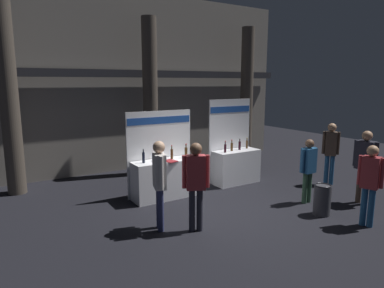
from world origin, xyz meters
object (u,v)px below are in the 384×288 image
visitor_4 (196,179)px  visitor_5 (159,177)px  visitor_6 (370,179)px  visitor_0 (331,148)px  exhibitor_booth_1 (235,163)px  visitor_1 (308,166)px  exhibitor_booth_0 (165,175)px  visitor_3 (365,160)px  trash_bin (322,200)px

visitor_4 → visitor_5: bearing=167.6°
visitor_6 → visitor_0: bearing=-56.5°
exhibitor_booth_1 → visitor_1: bearing=-79.4°
visitor_1 → exhibitor_booth_0: bearing=-39.1°
exhibitor_booth_1 → visitor_4: bearing=-141.1°
exhibitor_booth_0 → visitor_3: bearing=-37.1°
visitor_5 → visitor_4: bearing=70.0°
visitor_0 → exhibitor_booth_1: bearing=14.5°
exhibitor_booth_0 → exhibitor_booth_1: size_ratio=0.91×
trash_bin → visitor_4: bearing=165.0°
visitor_0 → visitor_5: bearing=52.2°
exhibitor_booth_0 → visitor_5: 2.05m
visitor_0 → visitor_3: 1.62m
trash_bin → visitor_3: bearing=-1.4°
exhibitor_booth_0 → visitor_4: size_ratio=1.23×
visitor_0 → visitor_6: bearing=101.1°
trash_bin → visitor_0: size_ratio=0.39×
exhibitor_booth_1 → visitor_6: 3.95m
visitor_6 → visitor_3: bearing=-72.0°
exhibitor_booth_0 → exhibitor_booth_1: 2.37m
visitor_3 → visitor_5: visitor_5 is taller
visitor_0 → visitor_4: 5.07m
visitor_0 → trash_bin: bearing=83.6°
visitor_0 → visitor_1: bearing=71.6°
trash_bin → visitor_5: bearing=160.7°
visitor_3 → visitor_5: size_ratio=0.99×
trash_bin → exhibitor_booth_1: bearing=91.6°
exhibitor_booth_0 → visitor_6: bearing=-54.4°
exhibitor_booth_1 → trash_bin: bearing=-88.4°
visitor_6 → visitor_1: bearing=-20.2°
exhibitor_booth_1 → visitor_6: bearing=-84.7°
trash_bin → visitor_6: bearing=-72.6°
exhibitor_booth_0 → visitor_5: size_ratio=1.22×
exhibitor_booth_1 → visitor_5: bearing=-151.8°
exhibitor_booth_0 → visitor_4: bearing=-101.1°
visitor_1 → visitor_4: 3.23m
visitor_1 → visitor_5: (-3.80, 0.49, 0.17)m
exhibitor_booth_1 → visitor_4: (-2.79, -2.25, 0.47)m
visitor_3 → visitor_4: bearing=71.3°
exhibitor_booth_0 → visitor_6: 4.71m
visitor_0 → visitor_4: size_ratio=1.00×
exhibitor_booth_1 → visitor_1: 2.37m
visitor_3 → visitor_4: size_ratio=1.00×
exhibitor_booth_1 → trash_bin: (0.09, -3.02, -0.26)m
visitor_0 → visitor_5: (-5.61, -0.22, 0.03)m
exhibitor_booth_0 → trash_bin: size_ratio=3.17×
visitor_1 → visitor_6: (-0.07, -1.61, 0.08)m
exhibitor_booth_0 → trash_bin: (2.46, -2.93, -0.24)m
visitor_5 → visitor_0: bearing=109.3°
trash_bin → visitor_3: visitor_3 is taller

